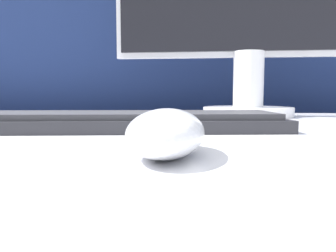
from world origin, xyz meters
name	(u,v)px	position (x,y,z in m)	size (l,w,h in m)	color
partition_panel	(194,128)	(0.00, 0.58, 0.65)	(5.00, 0.03, 1.30)	navy
computer_mouse_near	(163,133)	(0.00, -0.18, 0.72)	(0.06, 0.11, 0.04)	white
keyboard	(120,121)	(-0.08, 0.01, 0.71)	(0.45, 0.18, 0.02)	#28282D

